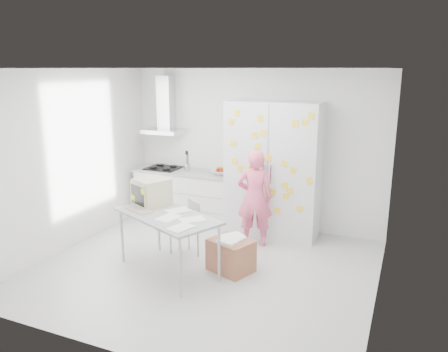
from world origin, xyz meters
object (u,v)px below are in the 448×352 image
at_px(desk, 157,202).
at_px(chair, 188,225).
at_px(person, 255,198).
at_px(cardboard_box, 231,255).

height_order(desk, chair, desk).
relative_size(person, chair, 1.85).
height_order(desk, cardboard_box, desk).
bearing_deg(cardboard_box, person, 91.32).
height_order(person, chair, person).
xyz_separation_m(chair, cardboard_box, (0.79, -0.25, -0.24)).
relative_size(chair, cardboard_box, 1.22).
height_order(person, cardboard_box, person).
bearing_deg(person, cardboard_box, 73.04).
distance_m(person, cardboard_box, 1.13).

